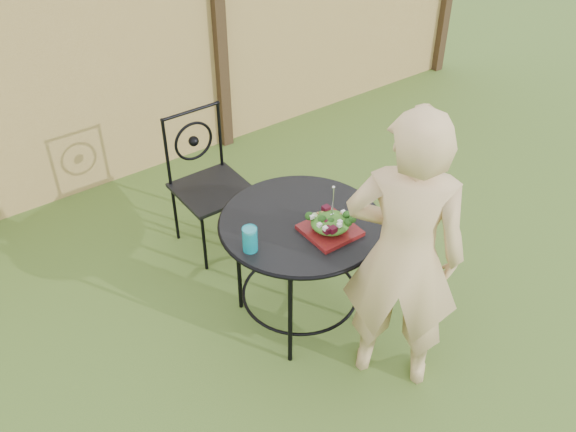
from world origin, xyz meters
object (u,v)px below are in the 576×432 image
at_px(patio_table, 301,240).
at_px(salad_plate, 330,230).
at_px(diner, 403,256).
at_px(patio_chair, 208,179).

xyz_separation_m(patio_table, salad_plate, (0.07, -0.17, 0.15)).
xyz_separation_m(patio_table, diner, (0.16, -0.63, 0.24)).
bearing_deg(diner, patio_table, -26.03).
distance_m(patio_chair, salad_plate, 1.15).
bearing_deg(salad_plate, diner, -78.49).
relative_size(patio_table, patio_chair, 0.97).
xyz_separation_m(patio_table, patio_chair, (-0.06, 0.95, -0.08)).
height_order(patio_table, diner, diner).
bearing_deg(patio_chair, patio_table, -86.39).
xyz_separation_m(patio_chair, diner, (0.22, -1.58, 0.32)).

